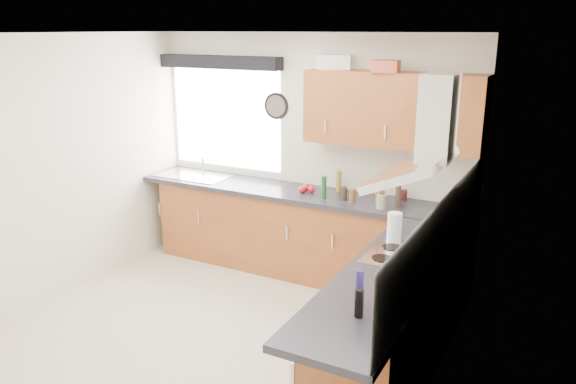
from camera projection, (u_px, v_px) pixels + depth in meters
The scene contains 36 objects.
ground_plane at pixel (216, 335), 4.81m from camera, with size 3.60×3.60×0.00m, color beige.
ceiling at pixel (204, 33), 4.11m from camera, with size 3.60×3.60×0.02m, color white.
wall_back at pixel (309, 153), 5.99m from camera, with size 3.60×0.02×2.50m, color silver.
wall_front at pixel (9, 284), 2.94m from camera, with size 3.60×0.02×2.50m, color silver.
wall_left at pixel (53, 170), 5.27m from camera, with size 0.02×3.60×2.50m, color silver.
wall_right at pixel (437, 234), 3.65m from camera, with size 0.02×3.60×2.50m, color silver.
window at pixel (226, 118), 6.37m from camera, with size 1.40×0.02×1.10m, color white.
window_blind at pixel (219, 62), 6.12m from camera, with size 1.50×0.18×0.14m, color black.
splashback at pixel (445, 229), 3.93m from camera, with size 0.01×3.00×0.54m, color white.
base_cab_back at pixel (288, 232), 6.02m from camera, with size 3.00×0.58×0.86m, color brown.
base_cab_corner at pixel (437, 260), 5.29m from camera, with size 0.60×0.60×0.86m, color brown.
base_cab_right at pixel (394, 325), 4.14m from camera, with size 0.58×2.10×0.86m, color brown.
worktop_back at pixel (296, 193), 5.84m from camera, with size 3.60×0.62×0.05m, color black.
worktop_right at pixel (390, 276), 3.89m from camera, with size 0.62×2.42×0.05m, color black.
sink at pixel (193, 172), 6.42m from camera, with size 0.84×0.46×0.10m, color silver, non-canonical shape.
oven at pixel (399, 316), 4.27m from camera, with size 0.56×0.58×0.85m, color black.
hob_plate at pixel (403, 257), 4.14m from camera, with size 0.52×0.52×0.01m, color silver.
extractor_hood at pixel (424, 144), 3.85m from camera, with size 0.52×0.78×0.66m, color silver, non-canonical shape.
upper_cabinets at pixel (393, 110), 5.26m from camera, with size 1.70×0.35×0.70m, color brown.
washing_machine at pixel (224, 223), 6.41m from camera, with size 0.54×0.52×0.79m, color white.
wall_clock at pixel (276, 106), 6.01m from camera, with size 0.29×0.29×0.04m, color black.
casserole at pixel (334, 62), 5.51m from camera, with size 0.33×0.24×0.14m, color white.
storage_box at pixel (386, 66), 5.08m from camera, with size 0.24×0.20×0.11m, color #9C4628.
utensil_pot at pixel (382, 202), 5.24m from camera, with size 0.09×0.09×0.13m, color gray.
kitchen_roll at pixel (394, 228), 4.39m from camera, with size 0.11×0.11×0.25m, color white.
tomato_cluster at pixel (307, 189), 5.78m from camera, with size 0.15×0.15×0.07m, color red, non-canonical shape.
jar_0 at pixel (339, 181), 5.78m from camera, with size 0.06×0.06×0.21m, color olive.
jar_1 at pixel (342, 194), 5.55m from camera, with size 0.04×0.04×0.10m, color black.
jar_2 at pixel (378, 199), 5.33m from camera, with size 0.05×0.05×0.13m, color brown.
jar_3 at pixel (352, 195), 5.44m from camera, with size 0.06×0.06×0.13m, color brown.
jar_4 at pixel (403, 195), 5.48m from camera, with size 0.07×0.07×0.11m, color #421B17.
jar_5 at pixel (344, 193), 5.51m from camera, with size 0.06×0.06×0.13m, color #33251C.
jar_6 at pixel (324, 187), 5.54m from camera, with size 0.05×0.05×0.23m, color #184520.
jar_7 at pixel (398, 196), 5.27m from camera, with size 0.05×0.05×0.23m, color #3B3121.
bottle_0 at pixel (359, 287), 3.42m from camera, with size 0.05×0.05×0.22m, color navy.
bottle_1 at pixel (359, 303), 3.27m from camera, with size 0.05×0.05×0.17m, color black.
Camera 1 is at (2.55, -3.48, 2.54)m, focal length 35.00 mm.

